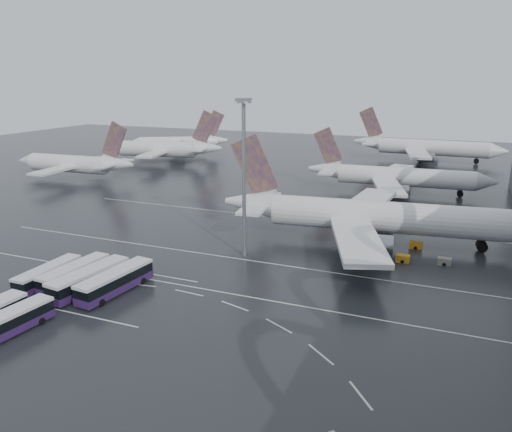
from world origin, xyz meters
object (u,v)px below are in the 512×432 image
at_px(airliner_gate_b, 395,177).
at_px(jet_remote_west, 76,164).
at_px(jet_remote_far, 180,143).
at_px(airliner_main, 369,217).
at_px(airliner_gate_c, 424,148).
at_px(floodlight_mast, 244,160).
at_px(gse_cart_belly_a, 403,258).
at_px(bus_row_near_d, 115,281).
at_px(gse_cart_belly_d, 444,261).
at_px(bus_row_near_c, 89,279).
at_px(bus_row_far_b, 7,323).
at_px(jet_remote_mid, 165,149).
at_px(bus_row_near_b, 74,274).
at_px(bus_row_near_a, 48,274).
at_px(gse_cart_belly_e, 416,245).

relative_size(airliner_gate_b, jet_remote_west, 1.19).
bearing_deg(jet_remote_far, airliner_main, 108.99).
bearing_deg(airliner_gate_c, floodlight_mast, -98.41).
distance_m(jet_remote_west, gse_cart_belly_a, 110.10).
distance_m(bus_row_near_d, gse_cart_belly_d, 54.94).
height_order(gse_cart_belly_a, gse_cart_belly_d, gse_cart_belly_a).
xyz_separation_m(airliner_gate_b, floodlight_mast, (-18.41, -62.63, 13.16)).
distance_m(jet_remote_west, bus_row_near_c, 90.72).
height_order(jet_remote_far, bus_row_far_b, jet_remote_far).
height_order(airliner_gate_c, bus_row_near_d, airliner_gate_c).
relative_size(jet_remote_west, floodlight_mast, 1.53).
height_order(jet_remote_west, jet_remote_far, jet_remote_west).
distance_m(jet_remote_mid, bus_row_near_d, 117.64).
height_order(airliner_main, jet_remote_mid, airliner_main).
bearing_deg(bus_row_near_b, gse_cart_belly_a, -53.47).
bearing_deg(jet_remote_mid, gse_cart_belly_d, 133.75).
xyz_separation_m(bus_row_near_a, bus_row_near_c, (7.57, 0.51, 0.24)).
bearing_deg(bus_row_near_d, jet_remote_mid, 34.50).
relative_size(jet_remote_west, gse_cart_belly_e, 18.25).
relative_size(jet_remote_mid, bus_row_far_b, 3.59).
height_order(airliner_main, gse_cart_belly_d, airliner_main).
distance_m(bus_row_far_b, floodlight_mast, 44.07).
bearing_deg(jet_remote_mid, bus_row_near_a, 102.23).
bearing_deg(bus_row_near_a, jet_remote_far, 22.04).
distance_m(gse_cart_belly_a, gse_cart_belly_d, 6.96).
relative_size(jet_remote_far, bus_row_near_c, 2.74).
bearing_deg(gse_cart_belly_e, jet_remote_west, 165.20).
height_order(jet_remote_mid, bus_row_near_a, jet_remote_mid).
bearing_deg(gse_cart_belly_d, jet_remote_west, 162.50).
bearing_deg(bus_row_near_d, bus_row_near_a, 102.78).
bearing_deg(bus_row_near_b, jet_remote_mid, 29.26).
distance_m(jet_remote_mid, jet_remote_far, 21.19).
relative_size(jet_remote_far, gse_cart_belly_e, 16.63).
bearing_deg(airliner_gate_c, bus_row_near_c, -102.74).
bearing_deg(airliner_main, jet_remote_far, 130.88).
bearing_deg(bus_row_near_b, bus_row_near_d, -87.57).
bearing_deg(airliner_main, gse_cart_belly_a, -54.72).
distance_m(bus_row_near_b, gse_cart_belly_d, 61.59).
relative_size(airliner_gate_c, bus_row_near_b, 4.34).
distance_m(floodlight_mast, gse_cart_belly_d, 38.88).
bearing_deg(bus_row_near_b, bus_row_near_a, 118.24).
relative_size(floodlight_mast, gse_cart_belly_a, 11.86).
xyz_separation_m(airliner_gate_c, gse_cart_belly_a, (5.33, -115.24, -4.37)).
bearing_deg(airliner_gate_c, gse_cart_belly_e, -84.78).
height_order(jet_remote_mid, jet_remote_far, jet_remote_mid).
bearing_deg(bus_row_near_a, jet_remote_mid, 23.12).
bearing_deg(jet_remote_far, jet_remote_mid, 77.69).
bearing_deg(gse_cart_belly_d, bus_row_near_c, -147.15).
bearing_deg(jet_remote_mid, bus_row_far_b, 102.69).
xyz_separation_m(bus_row_near_a, bus_row_near_d, (11.69, 1.40, 0.22)).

